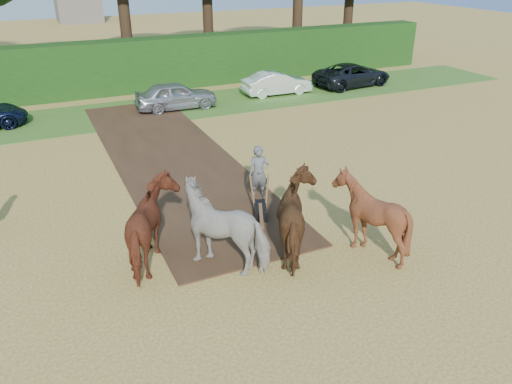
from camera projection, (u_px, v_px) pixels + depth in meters
ground at (189, 250)px, 13.90m from camera, size 120.00×120.00×0.00m
earth_strip at (171, 157)px, 20.19m from camera, size 4.50×17.00×0.05m
grass_verge at (104, 116)px, 25.36m from camera, size 50.00×5.00×0.03m
hedgerow at (87, 70)px, 28.40m from camera, size 46.00×1.60×3.00m
plough_team at (265, 220)px, 13.21m from camera, size 7.76×5.83×2.23m
parked_cars at (166, 96)px, 26.38m from camera, size 31.19×3.04×1.45m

